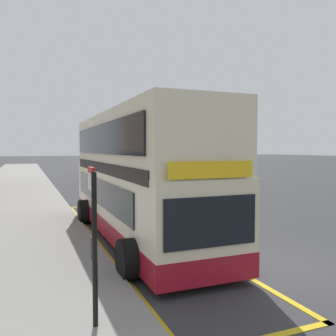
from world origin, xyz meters
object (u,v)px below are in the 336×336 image
Objects in this scene: bus_stop_sign at (94,233)px; parked_car_navy_across at (105,168)px; double_decker_bus at (136,180)px; parked_car_white_behind at (131,170)px.

bus_stop_sign is 0.64× the size of parked_car_navy_across.
bus_stop_sign is at bearing -113.09° from double_decker_bus.
double_decker_bus is 2.63× the size of parked_car_white_behind.
parked_car_navy_across is 5.80m from parked_car_white_behind.
double_decker_bus is at bearing -106.98° from parked_car_white_behind.
double_decker_bus reaches higher than parked_car_navy_across.
double_decker_bus is 2.63× the size of parked_car_navy_across.
bus_stop_sign reaches higher than parked_car_navy_across.
parked_car_navy_across and parked_car_white_behind have the same top height.
parked_car_navy_across is at bearing 80.16° from double_decker_bus.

